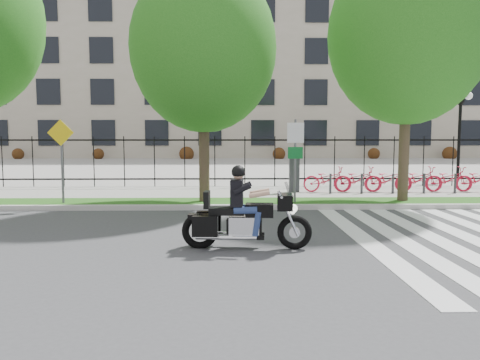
{
  "coord_description": "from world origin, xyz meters",
  "views": [
    {
      "loc": [
        -0.59,
        -9.44,
        2.13
      ],
      "look_at": [
        -0.32,
        3.0,
        0.98
      ],
      "focal_mm": 35.0,
      "sensor_mm": 36.0,
      "label": 1
    }
  ],
  "objects": [
    {
      "name": "ground",
      "position": [
        0.0,
        0.0,
        0.0
      ],
      "size": [
        120.0,
        120.0,
        0.0
      ],
      "primitive_type": "plane",
      "color": "#3C3C3F",
      "rests_on": "ground"
    },
    {
      "name": "curb",
      "position": [
        0.0,
        4.1,
        0.07
      ],
      "size": [
        60.0,
        0.2,
        0.15
      ],
      "primitive_type": "cube",
      "color": "#B0ADA6",
      "rests_on": "ground"
    },
    {
      "name": "grass_verge",
      "position": [
        0.0,
        4.95,
        0.07
      ],
      "size": [
        60.0,
        1.5,
        0.15
      ],
      "primitive_type": "cube",
      "color": "#255615",
      "rests_on": "ground"
    },
    {
      "name": "sidewalk",
      "position": [
        0.0,
        7.45,
        0.07
      ],
      "size": [
        60.0,
        3.5,
        0.15
      ],
      "primitive_type": "cube",
      "color": "#9D9A93",
      "rests_on": "ground"
    },
    {
      "name": "plaza",
      "position": [
        0.0,
        25.0,
        0.05
      ],
      "size": [
        80.0,
        34.0,
        0.1
      ],
      "primitive_type": "cube",
      "color": "#9D9A93",
      "rests_on": "ground"
    },
    {
      "name": "iron_fence",
      "position": [
        0.0,
        9.2,
        1.15
      ],
      "size": [
        30.0,
        0.06,
        2.0
      ],
      "primitive_type": null,
      "color": "black",
      "rests_on": "sidewalk"
    },
    {
      "name": "office_building",
      "position": [
        0.0,
        44.92,
        9.97
      ],
      "size": [
        60.0,
        21.9,
        20.15
      ],
      "color": "#9F9580",
      "rests_on": "ground"
    },
    {
      "name": "lamp_post_right",
      "position": [
        10.0,
        12.0,
        3.21
      ],
      "size": [
        1.06,
        0.7,
        4.25
      ],
      "color": "black",
      "rests_on": "ground"
    },
    {
      "name": "street_tree_1",
      "position": [
        -1.39,
        4.95,
        4.78
      ],
      "size": [
        4.42,
        4.42,
        7.18
      ],
      "color": "#36261D",
      "rests_on": "grass_verge"
    },
    {
      "name": "street_tree_2",
      "position": [
        4.81,
        4.95,
        5.25
      ],
      "size": [
        4.81,
        4.81,
        7.87
      ],
      "color": "#36261D",
      "rests_on": "grass_verge"
    },
    {
      "name": "bike_share_station",
      "position": [
        6.68,
        7.2,
        0.61
      ],
      "size": [
        9.94,
        0.84,
        1.5
      ],
      "color": "#2D2D33",
      "rests_on": "sidewalk"
    },
    {
      "name": "sign_pole_regulatory",
      "position": [
        1.37,
        4.58,
        1.74
      ],
      "size": [
        0.5,
        0.09,
        2.5
      ],
      "color": "#59595B",
      "rests_on": "grass_verge"
    },
    {
      "name": "sign_pole_warning",
      "position": [
        -5.61,
        4.58,
        1.74
      ],
      "size": [
        0.78,
        0.09,
        2.49
      ],
      "color": "#59595B",
      "rests_on": "grass_verge"
    },
    {
      "name": "motorcycle_rider",
      "position": [
        -0.29,
        -0.67,
        0.64
      ],
      "size": [
        2.49,
        0.77,
        1.92
      ],
      "color": "black",
      "rests_on": "ground"
    }
  ]
}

